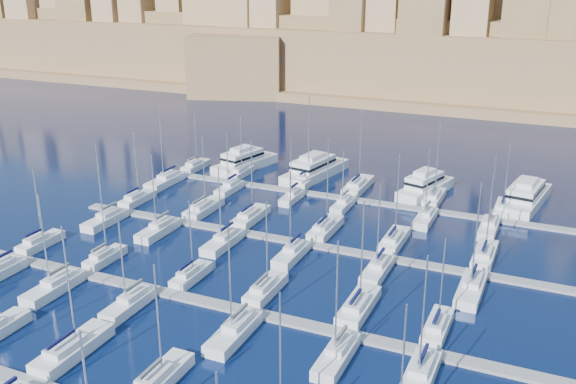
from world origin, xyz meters
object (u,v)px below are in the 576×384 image
at_px(motor_yacht_c, 425,186).
at_px(motor_yacht_d, 526,196).
at_px(sailboat_2, 72,349).
at_px(motor_yacht_b, 314,169).
at_px(motor_yacht_a, 244,161).

height_order(motor_yacht_c, motor_yacht_d, same).
bearing_deg(sailboat_2, motor_yacht_b, 89.42).
bearing_deg(sailboat_2, motor_yacht_d, 59.37).
height_order(sailboat_2, motor_yacht_a, sailboat_2).
xyz_separation_m(motor_yacht_c, motor_yacht_d, (17.75, 1.42, 0.00)).
bearing_deg(motor_yacht_b, motor_yacht_d, -0.31).
distance_m(motor_yacht_b, motor_yacht_c, 23.06).
relative_size(sailboat_2, motor_yacht_a, 0.91).
height_order(sailboat_2, motor_yacht_b, sailboat_2).
height_order(motor_yacht_a, motor_yacht_c, same).
relative_size(sailboat_2, motor_yacht_b, 0.81).
height_order(sailboat_2, motor_yacht_c, sailboat_2).
bearing_deg(motor_yacht_c, motor_yacht_b, 175.91).
xyz_separation_m(sailboat_2, motor_yacht_b, (0.71, 70.23, 0.96)).
relative_size(sailboat_2, motor_yacht_c, 0.99).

